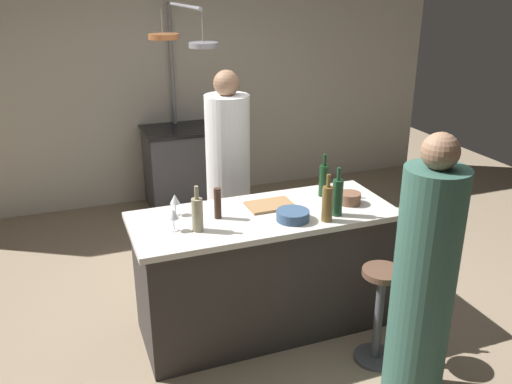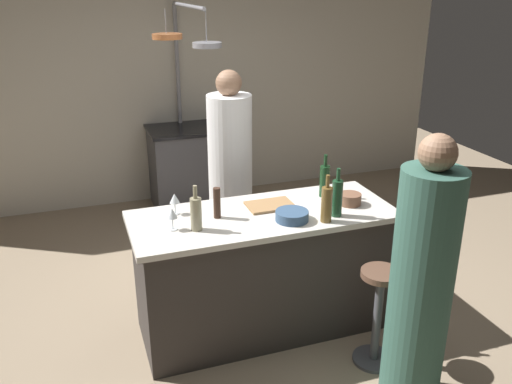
{
  "view_description": "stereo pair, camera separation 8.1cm",
  "coord_description": "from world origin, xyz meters",
  "px_view_note": "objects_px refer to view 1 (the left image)",
  "views": [
    {
      "loc": [
        -1.24,
        -3.15,
        2.38
      ],
      "look_at": [
        0.0,
        0.15,
        1.0
      ],
      "focal_mm": 38.22,
      "sensor_mm": 36.0,
      "label": 1
    },
    {
      "loc": [
        -1.17,
        -3.17,
        2.38
      ],
      "look_at": [
        0.0,
        0.15,
        1.0
      ],
      "focal_mm": 38.22,
      "sensor_mm": 36.0,
      "label": 2
    }
  ],
  "objects_px": {
    "wine_glass_near_right_guest": "(175,200)",
    "mixing_bowl_blue": "(293,215)",
    "wine_bottle_white": "(197,214)",
    "wine_bottle_green": "(337,197)",
    "cutting_board": "(270,205)",
    "wine_glass_near_left_guest": "(173,215)",
    "wine_bottle_red": "(324,180)",
    "pepper_mill": "(218,203)",
    "mixing_bowl_wooden": "(350,198)",
    "stove_range": "(182,168)",
    "wine_bottle_amber": "(327,203)",
    "guest_right": "(423,286)",
    "chef": "(228,181)",
    "bar_stool_right": "(379,311)"
  },
  "relations": [
    {
      "from": "wine_bottle_white",
      "to": "wine_glass_near_right_guest",
      "type": "relative_size",
      "value": 2.04
    },
    {
      "from": "wine_bottle_white",
      "to": "mixing_bowl_blue",
      "type": "xyz_separation_m",
      "value": [
        0.63,
        -0.07,
        -0.08
      ]
    },
    {
      "from": "stove_range",
      "to": "wine_bottle_amber",
      "type": "height_order",
      "value": "wine_bottle_amber"
    },
    {
      "from": "stove_range",
      "to": "chef",
      "type": "xyz_separation_m",
      "value": [
        0.05,
        -1.51,
        0.35
      ]
    },
    {
      "from": "cutting_board",
      "to": "wine_glass_near_right_guest",
      "type": "height_order",
      "value": "wine_glass_near_right_guest"
    },
    {
      "from": "cutting_board",
      "to": "wine_bottle_green",
      "type": "relative_size",
      "value": 0.96
    },
    {
      "from": "pepper_mill",
      "to": "wine_bottle_amber",
      "type": "bearing_deg",
      "value": -24.18
    },
    {
      "from": "wine_bottle_amber",
      "to": "wine_bottle_green",
      "type": "relative_size",
      "value": 0.96
    },
    {
      "from": "wine_glass_near_right_guest",
      "to": "mixing_bowl_wooden",
      "type": "bearing_deg",
      "value": -11.37
    },
    {
      "from": "chef",
      "to": "guest_right",
      "type": "xyz_separation_m",
      "value": [
        0.53,
        -1.93,
        -0.03
      ]
    },
    {
      "from": "pepper_mill",
      "to": "mixing_bowl_blue",
      "type": "bearing_deg",
      "value": -24.66
    },
    {
      "from": "wine_bottle_green",
      "to": "mixing_bowl_blue",
      "type": "bearing_deg",
      "value": 175.29
    },
    {
      "from": "cutting_board",
      "to": "pepper_mill",
      "type": "bearing_deg",
      "value": -171.31
    },
    {
      "from": "bar_stool_right",
      "to": "wine_bottle_red",
      "type": "relative_size",
      "value": 2.15
    },
    {
      "from": "wine_bottle_white",
      "to": "mixing_bowl_blue",
      "type": "height_order",
      "value": "wine_bottle_white"
    },
    {
      "from": "guest_right",
      "to": "mixing_bowl_blue",
      "type": "relative_size",
      "value": 7.57
    },
    {
      "from": "wine_bottle_red",
      "to": "wine_glass_near_left_guest",
      "type": "distance_m",
      "value": 1.17
    },
    {
      "from": "mixing_bowl_blue",
      "to": "wine_bottle_white",
      "type": "bearing_deg",
      "value": 173.87
    },
    {
      "from": "wine_bottle_green",
      "to": "mixing_bowl_wooden",
      "type": "bearing_deg",
      "value": 38.79
    },
    {
      "from": "cutting_board",
      "to": "mixing_bowl_wooden",
      "type": "bearing_deg",
      "value": -15.15
    },
    {
      "from": "guest_right",
      "to": "wine_bottle_white",
      "type": "relative_size",
      "value": 5.56
    },
    {
      "from": "cutting_board",
      "to": "wine_bottle_green",
      "type": "bearing_deg",
      "value": -38.93
    },
    {
      "from": "cutting_board",
      "to": "stove_range",
      "type": "bearing_deg",
      "value": 92.08
    },
    {
      "from": "wine_bottle_amber",
      "to": "wine_bottle_white",
      "type": "distance_m",
      "value": 0.84
    },
    {
      "from": "stove_range",
      "to": "pepper_mill",
      "type": "relative_size",
      "value": 4.24
    },
    {
      "from": "chef",
      "to": "pepper_mill",
      "type": "xyz_separation_m",
      "value": [
        -0.36,
        -0.9,
        0.2
      ]
    },
    {
      "from": "chef",
      "to": "mixing_bowl_blue",
      "type": "distance_m",
      "value": 1.12
    },
    {
      "from": "cutting_board",
      "to": "wine_bottle_amber",
      "type": "bearing_deg",
      "value": -54.16
    },
    {
      "from": "wine_bottle_white",
      "to": "wine_bottle_amber",
      "type": "bearing_deg",
      "value": -10.53
    },
    {
      "from": "pepper_mill",
      "to": "wine_glass_near_left_guest",
      "type": "xyz_separation_m",
      "value": [
        -0.32,
        -0.09,
        0.0
      ]
    },
    {
      "from": "guest_right",
      "to": "wine_bottle_red",
      "type": "distance_m",
      "value": 1.17
    },
    {
      "from": "chef",
      "to": "wine_glass_near_right_guest",
      "type": "xyz_separation_m",
      "value": [
        -0.61,
        -0.75,
        0.2
      ]
    },
    {
      "from": "wine_bottle_green",
      "to": "mixing_bowl_blue",
      "type": "height_order",
      "value": "wine_bottle_green"
    },
    {
      "from": "wine_bottle_amber",
      "to": "wine_glass_near_left_guest",
      "type": "relative_size",
      "value": 2.2
    },
    {
      "from": "wine_glass_near_right_guest",
      "to": "mixing_bowl_blue",
      "type": "height_order",
      "value": "wine_glass_near_right_guest"
    },
    {
      "from": "wine_glass_near_right_guest",
      "to": "wine_bottle_red",
      "type": "bearing_deg",
      "value": -2.11
    },
    {
      "from": "wine_bottle_red",
      "to": "stove_range",
      "type": "bearing_deg",
      "value": 102.88
    },
    {
      "from": "cutting_board",
      "to": "wine_glass_near_right_guest",
      "type": "bearing_deg",
      "value": 171.87
    },
    {
      "from": "chef",
      "to": "wine_glass_near_left_guest",
      "type": "height_order",
      "value": "chef"
    },
    {
      "from": "wine_glass_near_right_guest",
      "to": "stove_range",
      "type": "bearing_deg",
      "value": 75.98
    },
    {
      "from": "wine_bottle_white",
      "to": "wine_bottle_green",
      "type": "bearing_deg",
      "value": -5.66
    },
    {
      "from": "mixing_bowl_wooden",
      "to": "wine_glass_near_left_guest",
      "type": "bearing_deg",
      "value": -179.98
    },
    {
      "from": "wine_glass_near_left_guest",
      "to": "wine_bottle_red",
      "type": "bearing_deg",
      "value": 9.86
    },
    {
      "from": "cutting_board",
      "to": "wine_bottle_white",
      "type": "xyz_separation_m",
      "value": [
        -0.57,
        -0.2,
        0.11
      ]
    },
    {
      "from": "wine_bottle_green",
      "to": "mixing_bowl_wooden",
      "type": "height_order",
      "value": "wine_bottle_green"
    },
    {
      "from": "stove_range",
      "to": "cutting_board",
      "type": "distance_m",
      "value": 2.4
    },
    {
      "from": "pepper_mill",
      "to": "wine_bottle_green",
      "type": "bearing_deg",
      "value": -16.98
    },
    {
      "from": "chef",
      "to": "wine_bottle_white",
      "type": "bearing_deg",
      "value": -117.26
    },
    {
      "from": "stove_range",
      "to": "wine_bottle_green",
      "type": "relative_size",
      "value": 2.67
    },
    {
      "from": "cutting_board",
      "to": "wine_glass_near_left_guest",
      "type": "xyz_separation_m",
      "value": [
        -0.71,
        -0.15,
        0.1
      ]
    }
  ]
}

